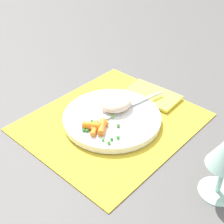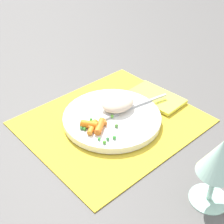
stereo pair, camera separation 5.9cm
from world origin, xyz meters
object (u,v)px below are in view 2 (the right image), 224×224
(wine_glass, at_px, (219,160))
(napkin, at_px, (156,97))
(fork, at_px, (128,109))
(carrot_portion, at_px, (95,126))
(rice_mound, at_px, (118,103))
(plate, at_px, (112,118))

(wine_glass, height_order, napkin, wine_glass)
(wine_glass, relative_size, napkin, 1.01)
(wine_glass, xyz_separation_m, napkin, (-0.18, -0.29, -0.09))
(fork, bearing_deg, carrot_portion, 1.41)
(rice_mound, height_order, fork, rice_mound)
(wine_glass, distance_m, napkin, 0.35)
(fork, xyz_separation_m, wine_glass, (0.07, 0.29, 0.08))
(fork, height_order, napkin, fork)
(carrot_portion, distance_m, napkin, 0.22)
(rice_mound, xyz_separation_m, wine_glass, (0.05, 0.31, 0.07))
(plate, distance_m, wine_glass, 0.31)
(fork, distance_m, napkin, 0.11)
(plate, distance_m, fork, 0.05)
(wine_glass, bearing_deg, rice_mound, -99.61)
(carrot_portion, xyz_separation_m, napkin, (-0.22, -0.00, -0.02))
(plate, bearing_deg, fork, 169.13)
(carrot_portion, relative_size, wine_glass, 0.41)
(napkin, bearing_deg, plate, -2.73)
(fork, distance_m, wine_glass, 0.31)
(rice_mound, xyz_separation_m, napkin, (-0.12, 0.02, -0.03))
(plate, relative_size, rice_mound, 2.81)
(rice_mound, height_order, wine_glass, wine_glass)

